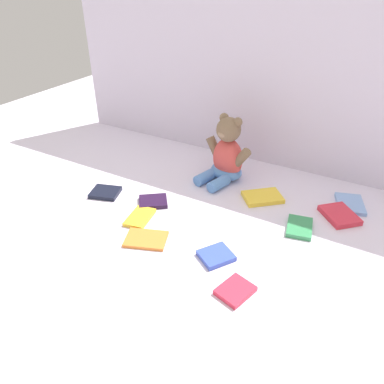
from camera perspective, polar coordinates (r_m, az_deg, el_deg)
name	(u,v)px	position (r m, az deg, el deg)	size (l,w,h in m)	color
ground_plane	(207,203)	(1.34, 2.27, -1.70)	(3.20, 3.20, 0.00)	silver
backdrop_drape	(258,71)	(1.55, 10.21, 18.03)	(1.75, 0.03, 0.76)	silver
teddy_bear	(226,156)	(1.45, 5.35, 5.54)	(0.22, 0.21, 0.26)	#D84C47
book_case_0	(140,217)	(1.27, -8.09, -3.92)	(0.07, 0.11, 0.01)	yellow
book_case_1	(350,204)	(1.44, 23.30, -1.72)	(0.09, 0.13, 0.01)	#80A8E3
book_case_2	(299,227)	(1.26, 16.32, -5.26)	(0.08, 0.11, 0.01)	#338950
book_case_3	(263,197)	(1.38, 10.88, -0.78)	(0.09, 0.14, 0.02)	yellow
book_case_4	(235,291)	(1.01, 6.72, -14.93)	(0.08, 0.09, 0.01)	#D62B42
book_case_5	(340,215)	(1.36, 21.90, -3.35)	(0.10, 0.12, 0.02)	red
book_case_6	(153,202)	(1.34, -6.05, -1.48)	(0.08, 0.10, 0.01)	#24112F
book_case_7	(105,192)	(1.42, -13.29, -0.07)	(0.09, 0.10, 0.02)	black
book_case_8	(216,256)	(1.10, 3.76, -9.82)	(0.08, 0.09, 0.02)	#3851BF
book_case_9	(146,239)	(1.17, -7.14, -7.26)	(0.09, 0.13, 0.01)	orange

